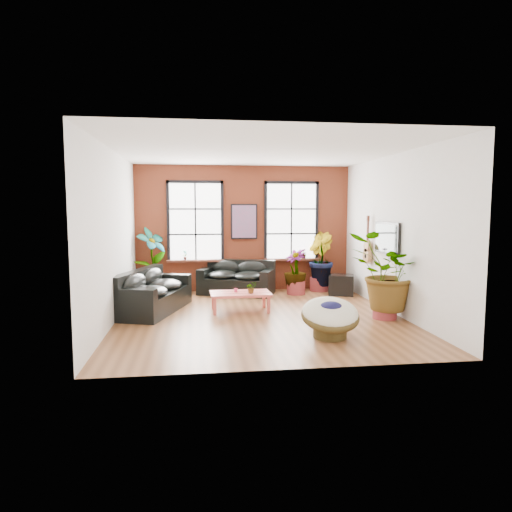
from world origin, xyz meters
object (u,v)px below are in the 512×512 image
Objects in this scene: sofa_left at (151,293)px; coffee_table at (240,295)px; sofa_back at (237,279)px; papasan_chair at (330,316)px.

sofa_left reaches higher than coffee_table.
sofa_back is 1.92× the size of papasan_chair.
sofa_back is 0.86× the size of sofa_left.
sofa_left reaches higher than papasan_chair.
sofa_left is 4.26m from papasan_chair.
papasan_chair is at bearing -109.23° from sofa_left.
sofa_back reaches higher than papasan_chair.
papasan_chair is (3.39, -2.58, -0.02)m from sofa_left.
coffee_table is 2.70m from papasan_chair.
sofa_back is 1.60× the size of coffee_table.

